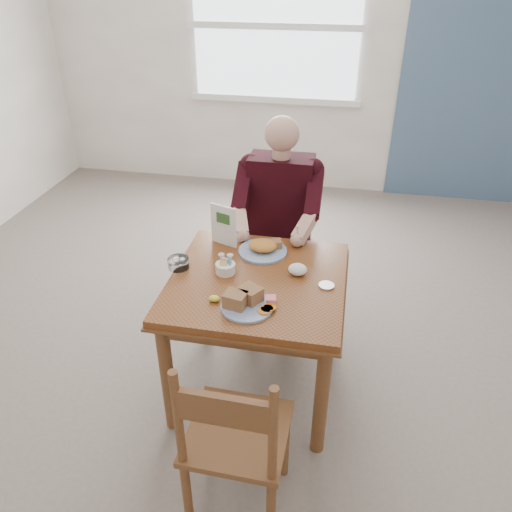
% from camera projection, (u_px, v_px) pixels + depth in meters
% --- Properties ---
extents(floor, '(6.00, 6.00, 0.00)m').
position_uv_depth(floor, '(257.00, 382.00, 2.98)').
color(floor, '#6A5D56').
rests_on(floor, ground).
extents(wall_back, '(5.50, 0.00, 5.50)m').
position_uv_depth(wall_back, '(317.00, 50.00, 4.76)').
color(wall_back, white).
rests_on(wall_back, ground).
extents(accent_panel, '(1.60, 0.02, 2.80)m').
position_uv_depth(accent_panel, '(495.00, 56.00, 4.48)').
color(accent_panel, '#456080').
rests_on(accent_panel, ground).
extents(lemon_wedge, '(0.06, 0.04, 0.03)m').
position_uv_depth(lemon_wedge, '(214.00, 299.00, 2.41)').
color(lemon_wedge, yellow).
rests_on(lemon_wedge, table).
extents(napkin, '(0.10, 0.09, 0.06)m').
position_uv_depth(napkin, '(298.00, 269.00, 2.60)').
color(napkin, white).
rests_on(napkin, table).
extents(metal_dish, '(0.08, 0.08, 0.01)m').
position_uv_depth(metal_dish, '(326.00, 286.00, 2.52)').
color(metal_dish, silver).
rests_on(metal_dish, table).
extents(window, '(1.72, 0.04, 1.42)m').
position_uv_depth(window, '(276.00, 26.00, 4.69)').
color(window, white).
rests_on(window, wall_back).
extents(table, '(0.92, 0.92, 0.75)m').
position_uv_depth(table, '(257.00, 296.00, 2.64)').
color(table, brown).
rests_on(table, ground).
extents(chair_far, '(0.42, 0.42, 0.95)m').
position_uv_depth(chair_far, '(280.00, 247.00, 3.40)').
color(chair_far, brown).
rests_on(chair_far, ground).
extents(chair_near, '(0.43, 0.43, 0.95)m').
position_uv_depth(chair_near, '(235.00, 439.00, 2.06)').
color(chair_near, brown).
rests_on(chair_near, ground).
extents(diner, '(0.53, 0.56, 1.39)m').
position_uv_depth(diner, '(279.00, 209.00, 3.15)').
color(diner, gray).
rests_on(diner, chair_far).
extents(near_plate, '(0.32, 0.32, 0.08)m').
position_uv_depth(near_plate, '(246.00, 301.00, 2.37)').
color(near_plate, white).
rests_on(near_plate, table).
extents(far_plate, '(0.36, 0.36, 0.07)m').
position_uv_depth(far_plate, '(264.00, 248.00, 2.80)').
color(far_plate, white).
rests_on(far_plate, table).
extents(caddy, '(0.14, 0.14, 0.08)m').
position_uv_depth(caddy, '(225.00, 268.00, 2.62)').
color(caddy, white).
rests_on(caddy, table).
extents(shakers, '(0.08, 0.04, 0.08)m').
position_uv_depth(shakers, '(226.00, 261.00, 2.66)').
color(shakers, white).
rests_on(shakers, table).
extents(creamer, '(0.15, 0.15, 0.05)m').
position_uv_depth(creamer, '(178.00, 263.00, 2.66)').
color(creamer, white).
rests_on(creamer, table).
extents(menu, '(0.16, 0.07, 0.24)m').
position_uv_depth(menu, '(224.00, 225.00, 2.83)').
color(menu, white).
rests_on(menu, table).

